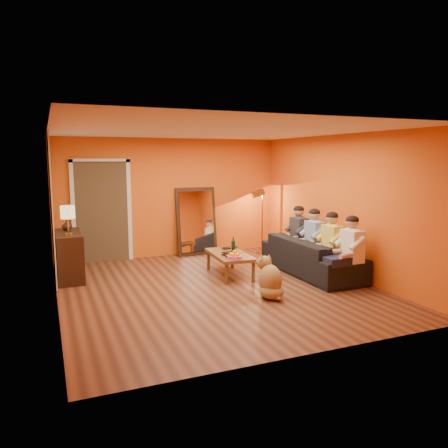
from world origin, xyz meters
name	(u,v)px	position (x,y,z in m)	size (l,w,h in m)	color
room_shell	(208,209)	(0.00, 0.37, 1.30)	(5.00, 5.50, 2.60)	brown
white_accent	(52,207)	(-2.48, 1.75, 1.30)	(0.02, 1.90, 2.58)	white
doorway_recess	(101,212)	(-1.50, 2.83, 1.05)	(1.06, 0.30, 2.10)	#3F2D19
door_jamb_left	(73,213)	(-2.07, 2.71, 1.05)	(0.08, 0.06, 2.20)	white
door_jamb_right	(129,211)	(-0.93, 2.71, 1.05)	(0.08, 0.06, 2.20)	white
door_header	(100,160)	(-1.50, 2.71, 2.12)	(1.22, 0.06, 0.08)	white
mirror_frame	(196,221)	(0.55, 2.63, 0.76)	(0.92, 0.06, 1.52)	black
mirror_glass	(197,221)	(0.55, 2.59, 0.76)	(0.78, 0.02, 1.36)	white
sideboard	(69,256)	(-2.24, 1.55, 0.42)	(0.44, 1.18, 0.85)	black
table_lamp	(68,221)	(-2.24, 1.25, 1.10)	(0.24, 0.24, 0.51)	beige
sofa	(311,256)	(2.00, 0.18, 0.34)	(0.91, 2.32, 0.68)	black
coffee_table	(230,264)	(0.52, 0.65, 0.21)	(0.62, 1.22, 0.42)	brown
floor_lamp	(262,222)	(2.00, 2.20, 0.72)	(0.30, 0.24, 1.44)	gold
dog	(270,277)	(0.58, -0.81, 0.34)	(0.37, 0.57, 0.68)	#9F7647
person_far_left	(352,252)	(2.13, -0.82, 0.61)	(0.70, 0.44, 1.22)	white
person_mid_left	(332,246)	(2.13, -0.27, 0.61)	(0.70, 0.44, 1.22)	#DAC948
person_mid_right	(315,241)	(2.13, 0.28, 0.61)	(0.70, 0.44, 1.22)	#7E9BC4
person_far_right	(299,236)	(2.13, 0.83, 0.61)	(0.70, 0.44, 1.22)	#2D2D31
fruit_bowl	(235,254)	(0.42, 0.20, 0.50)	(0.26, 0.26, 0.16)	#DD4E86
wine_bottle	(233,245)	(0.57, 0.60, 0.58)	(0.07, 0.07, 0.31)	black
tumbler	(233,249)	(0.64, 0.77, 0.46)	(0.09, 0.09, 0.08)	#B27F3F
laptop	(231,248)	(0.70, 1.00, 0.43)	(0.34, 0.22, 0.03)	black
book_lower	(225,256)	(0.34, 0.45, 0.43)	(0.19, 0.26, 0.02)	black
book_mid	(225,254)	(0.35, 0.46, 0.45)	(0.18, 0.25, 0.02)	#A22812
book_upper	(225,253)	(0.34, 0.44, 0.47)	(0.17, 0.23, 0.02)	black
vase	(67,225)	(-2.24, 1.80, 0.95)	(0.19, 0.19, 0.20)	black
flowers	(66,213)	(-2.24, 1.80, 1.18)	(0.17, 0.17, 0.42)	#A22812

